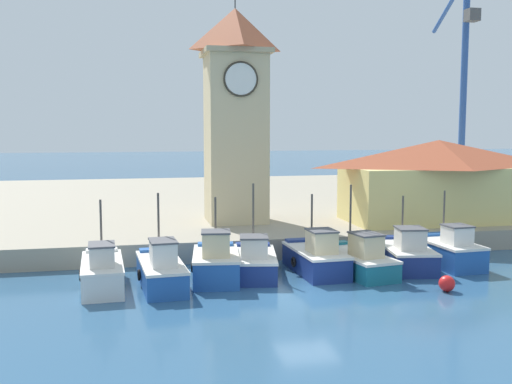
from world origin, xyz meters
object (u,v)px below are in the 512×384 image
(fishing_boat_right_inner, at_px, (405,254))
(port_crane_near, at_px, (461,114))
(mooring_buoy, at_px, (447,284))
(clock_tower, at_px, (236,111))
(fishing_boat_right_outer, at_px, (449,251))
(warehouse_right, at_px, (438,180))
(fishing_boat_far_left, at_px, (102,271))
(fishing_boat_mid_left, at_px, (253,261))
(fishing_boat_center, at_px, (316,257))
(fishing_boat_mid_right, at_px, (357,259))
(fishing_boat_left_inner, at_px, (216,263))
(fishing_boat_left_outer, at_px, (161,270))

(fishing_boat_right_inner, xyz_separation_m, port_crane_near, (14.22, 19.27, 7.51))
(port_crane_near, relative_size, mooring_buoy, 26.73)
(clock_tower, bearing_deg, fishing_boat_right_outer, -45.50)
(clock_tower, bearing_deg, fishing_boat_right_inner, -53.84)
(mooring_buoy, bearing_deg, warehouse_right, 63.57)
(fishing_boat_right_inner, distance_m, mooring_buoy, 4.38)
(fishing_boat_far_left, bearing_deg, fishing_boat_mid_left, 6.26)
(warehouse_right, bearing_deg, fishing_boat_mid_left, -151.92)
(fishing_boat_far_left, relative_size, warehouse_right, 0.42)
(fishing_boat_right_inner, distance_m, fishing_boat_right_outer, 2.41)
(clock_tower, xyz_separation_m, port_crane_near, (21.25, 9.65, 0.16))
(fishing_boat_mid_left, xyz_separation_m, fishing_boat_right_inner, (7.84, -0.02, 0.04))
(fishing_boat_right_inner, distance_m, port_crane_near, 25.10)
(port_crane_near, bearing_deg, fishing_boat_center, -134.52)
(fishing_boat_mid_left, distance_m, fishing_boat_mid_right, 5.09)
(fishing_boat_right_inner, height_order, fishing_boat_right_outer, fishing_boat_right_outer)
(fishing_boat_left_inner, xyz_separation_m, warehouse_right, (15.33, 7.63, 2.95))
(fishing_boat_mid_left, height_order, clock_tower, clock_tower)
(fishing_boat_far_left, distance_m, fishing_boat_right_outer, 17.28)
(fishing_boat_far_left, relative_size, mooring_buoy, 7.08)
(fishing_boat_left_inner, xyz_separation_m, fishing_boat_mid_left, (1.88, 0.45, -0.13))
(fishing_boat_right_inner, relative_size, fishing_boat_right_outer, 1.14)
(fishing_boat_mid_right, xyz_separation_m, port_crane_near, (17.01, 19.79, 7.56))
(fishing_boat_left_outer, bearing_deg, port_crane_near, 37.47)
(warehouse_right, bearing_deg, fishing_boat_mid_right, -137.41)
(fishing_boat_right_outer, bearing_deg, warehouse_right, 66.05)
(fishing_boat_right_outer, bearing_deg, fishing_boat_left_outer, -175.91)
(fishing_boat_mid_left, height_order, mooring_buoy, fishing_boat_mid_left)
(fishing_boat_far_left, bearing_deg, fishing_boat_right_inner, 2.90)
(fishing_boat_far_left, xyz_separation_m, warehouse_right, (20.45, 7.94, 3.03))
(fishing_boat_left_inner, height_order, fishing_boat_right_inner, fishing_boat_left_inner)
(fishing_boat_far_left, relative_size, fishing_boat_center, 1.04)
(fishing_boat_right_outer, bearing_deg, port_crane_near, 58.49)
(clock_tower, xyz_separation_m, mooring_buoy, (6.89, -13.98, -7.75))
(fishing_boat_far_left, height_order, fishing_boat_left_outer, fishing_boat_left_outer)
(fishing_boat_left_outer, distance_m, fishing_boat_right_outer, 14.73)
(fishing_boat_right_inner, xyz_separation_m, fishing_boat_right_outer, (2.41, 0.01, 0.04))
(fishing_boat_mid_left, relative_size, clock_tower, 0.32)
(fishing_boat_left_inner, distance_m, port_crane_near, 31.89)
(fishing_boat_far_left, bearing_deg, fishing_boat_left_outer, -6.49)
(fishing_boat_left_inner, relative_size, clock_tower, 0.29)
(clock_tower, bearing_deg, port_crane_near, 24.43)
(port_crane_near, bearing_deg, clock_tower, -155.57)
(warehouse_right, distance_m, mooring_buoy, 13.35)
(fishing_boat_left_inner, relative_size, fishing_boat_right_inner, 0.89)
(warehouse_right, xyz_separation_m, mooring_buoy, (-5.74, -11.55, -3.44))
(fishing_boat_mid_left, bearing_deg, mooring_buoy, -29.58)
(fishing_boat_left_inner, bearing_deg, fishing_boat_center, 5.00)
(fishing_boat_left_outer, distance_m, fishing_boat_mid_left, 4.56)
(warehouse_right, bearing_deg, fishing_boat_right_outer, -113.95)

